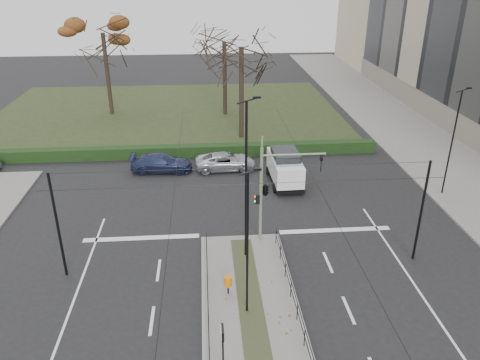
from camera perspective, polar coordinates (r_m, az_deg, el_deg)
The scene contains 19 objects.
ground at distance 24.67m, azimuth 0.95°, elevation -13.13°, with size 140.00×140.00×0.00m, color black.
median_island at distance 22.71m, azimuth 1.57°, elevation -16.85°, with size 4.40×15.00×0.14m, color #615F5D.
sidewalk_east at distance 48.33m, azimuth 20.18°, elevation 5.04°, with size 8.00×90.00×0.14m, color #615F5D.
park at distance 53.70m, azimuth -8.77°, elevation 8.15°, with size 38.00×26.00×0.10m, color #242E17.
hedge at distance 40.90m, azimuth -9.94°, elevation 3.40°, with size 38.00×1.00×1.00m, color black.
median_railing at distance 22.04m, azimuth 1.62°, elevation -15.26°, with size 4.14×13.24×0.92m.
catenary at distance 24.12m, azimuth 0.64°, elevation -4.32°, with size 20.00×34.00×6.00m.
traffic_light at distance 26.76m, azimuth 3.31°, elevation -0.96°, with size 3.99×2.28×5.86m.
litter_bin at distance 23.73m, azimuth -1.47°, elevation -12.26°, with size 0.39×0.39×1.00m.
info_panel at distance 19.31m, azimuth -2.14°, elevation -18.64°, with size 0.13×0.58×2.22m.
streetlamp_median_near at distance 20.93m, azimuth 0.95°, elevation -7.76°, with size 0.62×0.13×7.39m.
streetlamp_median_far at distance 24.64m, azimuth 0.79°, elevation -0.04°, with size 0.77×0.16×9.18m.
streetlamp_sidewalk at distance 35.48m, azimuth 24.46°, elevation 4.26°, with size 0.64×0.13×7.69m.
parked_car_third at distance 37.98m, azimuth -9.55°, elevation 2.06°, with size 1.98×4.88×1.41m, color #1F2749.
parked_car_fourth at distance 37.87m, azimuth -1.74°, elevation 2.29°, with size 2.24×4.86×1.35m, color #ADB1B5.
white_van at distance 35.37m, azimuth 5.49°, elevation 1.65°, with size 2.34×4.94×2.57m.
rust_tree at distance 52.56m, azimuth -16.40°, elevation 16.81°, with size 7.37×7.37×11.37m.
bare_tree_center at distance 50.85m, azimuth -1.92°, elevation 15.87°, with size 7.50×7.50×10.31m.
bare_tree_near at distance 43.16m, azimuth 0.17°, elevation 15.09°, with size 5.96×5.96×11.18m.
Camera 1 is at (-1.93, -19.37, 15.15)m, focal length 35.00 mm.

